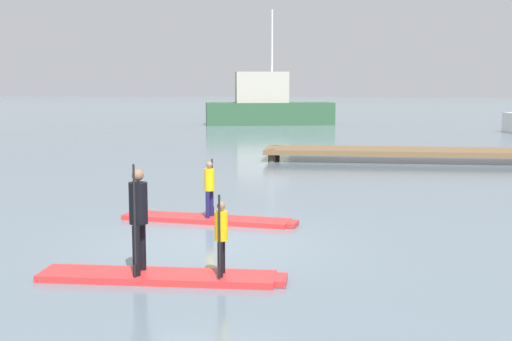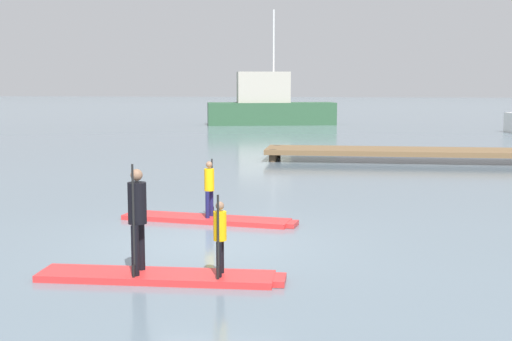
{
  "view_description": "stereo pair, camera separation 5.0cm",
  "coord_description": "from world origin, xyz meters",
  "px_view_note": "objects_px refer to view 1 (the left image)",
  "views": [
    {
      "loc": [
        2.35,
        -12.01,
        2.91
      ],
      "look_at": [
        0.43,
        3.03,
        0.95
      ],
      "focal_mm": 48.4,
      "sensor_mm": 36.0,
      "label": 1
    },
    {
      "loc": [
        2.4,
        -12.01,
        2.91
      ],
      "look_at": [
        0.43,
        3.03,
        0.95
      ],
      "focal_mm": 48.4,
      "sensor_mm": 36.0,
      "label": 2
    }
  ],
  "objects_px": {
    "paddler_child_solo": "(210,186)",
    "paddler_adult": "(138,214)",
    "paddleboard_near": "(209,219)",
    "paddleboard_far": "(162,276)",
    "paddler_child_front": "(221,234)",
    "fishing_boat_white_large": "(267,106)"
  },
  "relations": [
    {
      "from": "paddler_child_solo",
      "to": "paddler_adult",
      "type": "distance_m",
      "value": 4.32
    },
    {
      "from": "paddleboard_near",
      "to": "paddler_child_solo",
      "type": "relative_size",
      "value": 3.13
    },
    {
      "from": "paddleboard_far",
      "to": "paddler_adult",
      "type": "distance_m",
      "value": 1.0
    },
    {
      "from": "paddleboard_near",
      "to": "paddler_adult",
      "type": "height_order",
      "value": "paddler_adult"
    },
    {
      "from": "paddleboard_far",
      "to": "paddler_child_solo",
      "type": "bearing_deg",
      "value": 91.61
    },
    {
      "from": "paddler_child_front",
      "to": "paddler_child_solo",
      "type": "bearing_deg",
      "value": 103.24
    },
    {
      "from": "paddleboard_far",
      "to": "paddler_adult",
      "type": "height_order",
      "value": "paddler_adult"
    },
    {
      "from": "paddleboard_far",
      "to": "fishing_boat_white_large",
      "type": "xyz_separation_m",
      "value": [
        -2.55,
        37.0,
        1.25
      ]
    },
    {
      "from": "paddleboard_far",
      "to": "fishing_boat_white_large",
      "type": "height_order",
      "value": "fishing_boat_white_large"
    },
    {
      "from": "fishing_boat_white_large",
      "to": "paddler_child_solo",
      "type": "bearing_deg",
      "value": -85.76
    },
    {
      "from": "paddler_child_solo",
      "to": "paddler_child_front",
      "type": "distance_m",
      "value": 4.4
    },
    {
      "from": "paddler_adult",
      "to": "paddler_child_front",
      "type": "distance_m",
      "value": 1.25
    },
    {
      "from": "paddler_child_solo",
      "to": "paddler_adult",
      "type": "bearing_deg",
      "value": -92.87
    },
    {
      "from": "paddler_child_front",
      "to": "fishing_boat_white_large",
      "type": "height_order",
      "value": "fishing_boat_white_large"
    },
    {
      "from": "paddler_child_solo",
      "to": "paddler_child_front",
      "type": "relative_size",
      "value": 0.99
    },
    {
      "from": "paddleboard_near",
      "to": "paddler_adult",
      "type": "relative_size",
      "value": 2.3
    },
    {
      "from": "paddler_child_front",
      "to": "paddler_adult",
      "type": "bearing_deg",
      "value": -178.98
    },
    {
      "from": "paddleboard_near",
      "to": "paddleboard_far",
      "type": "height_order",
      "value": "same"
    },
    {
      "from": "paddleboard_near",
      "to": "paddler_child_front",
      "type": "relative_size",
      "value": 3.1
    },
    {
      "from": "paddler_child_solo",
      "to": "paddleboard_far",
      "type": "height_order",
      "value": "paddler_child_solo"
    },
    {
      "from": "paddler_child_solo",
      "to": "paddler_child_front",
      "type": "height_order",
      "value": "paddler_child_front"
    },
    {
      "from": "paddler_adult",
      "to": "fishing_boat_white_large",
      "type": "relative_size",
      "value": 0.18
    }
  ]
}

